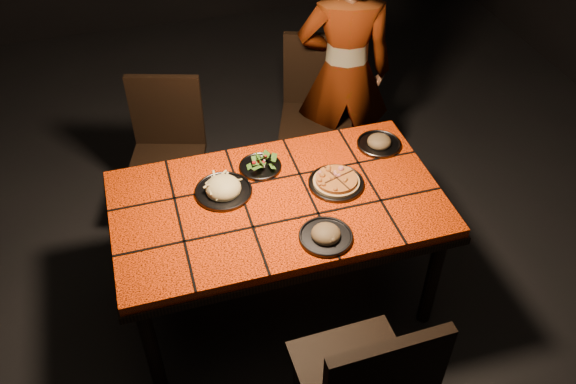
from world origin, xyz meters
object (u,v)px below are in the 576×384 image
object	(u,v)px
chair_far_right	(317,103)
plate_pasta	(223,189)
dining_table	(278,211)
plate_pizza	(336,182)
chair_far_left	(167,144)
diner	(344,73)

from	to	relation	value
chair_far_right	plate_pasta	distance (m)	1.18
dining_table	plate_pizza	xyz separation A→B (m)	(0.31, 0.02, 0.10)
plate_pizza	plate_pasta	bearing A→B (deg)	169.72
plate_pizza	chair_far_right	bearing A→B (deg)	76.67
chair_far_left	plate_pasta	world-z (taller)	chair_far_left
dining_table	diner	world-z (taller)	diner
chair_far_right	plate_pizza	distance (m)	1.01
chair_far_right	plate_pasta	world-z (taller)	chair_far_right
diner	plate_pizza	bearing A→B (deg)	82.71
plate_pasta	plate_pizza	bearing A→B (deg)	-10.28
dining_table	plate_pizza	distance (m)	0.33
chair_far_left	plate_pasta	size ratio (longest dim) A/B	3.32
dining_table	chair_far_left	distance (m)	0.98
chair_far_left	diner	world-z (taller)	diner
chair_far_left	chair_far_right	bearing A→B (deg)	24.16
dining_table	plate_pasta	size ratio (longest dim) A/B	5.70
plate_pizza	plate_pasta	world-z (taller)	plate_pasta
chair_far_left	plate_pasta	xyz separation A→B (m)	(0.20, -0.74, 0.23)
dining_table	chair_far_right	bearing A→B (deg)	61.25
chair_far_right	plate_pizza	size ratio (longest dim) A/B	3.40
chair_far_left	diner	size ratio (longest dim) A/B	0.59
plate_pizza	plate_pasta	xyz separation A→B (m)	(-0.55, 0.10, 0.01)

